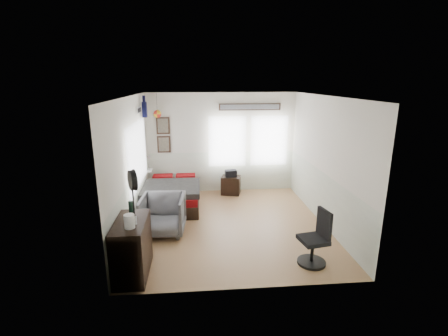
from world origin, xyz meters
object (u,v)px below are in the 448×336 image
at_px(dresser, 132,248).
at_px(armchair, 163,215).
at_px(nightstand, 231,185).
at_px(bed, 172,195).
at_px(task_chair, 316,242).

relative_size(dresser, armchair, 1.15).
height_order(dresser, nightstand, dresser).
distance_m(bed, dresser, 2.90).
distance_m(bed, nightstand, 1.70).
xyz_separation_m(dresser, armchair, (0.35, 1.40, -0.05)).
distance_m(dresser, task_chair, 3.00).
bearing_deg(dresser, task_chair, 0.64).
xyz_separation_m(bed, armchair, (-0.09, -1.46, 0.11)).
bearing_deg(dresser, bed, 81.27).
bearing_deg(task_chair, bed, 121.64).
distance_m(armchair, task_chair, 2.98).
xyz_separation_m(dresser, task_chair, (3.00, 0.03, -0.06)).
bearing_deg(dresser, armchair, 76.05).
bearing_deg(nightstand, dresser, -103.93).
height_order(armchair, nightstand, armchair).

